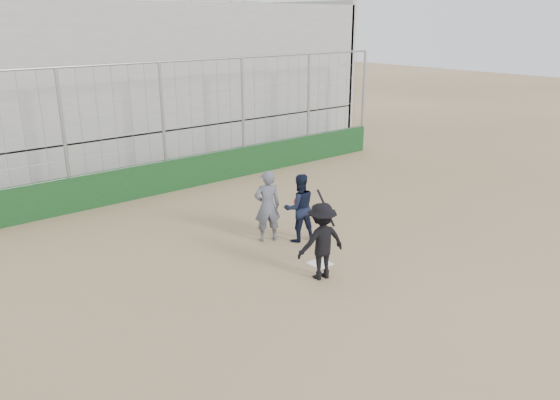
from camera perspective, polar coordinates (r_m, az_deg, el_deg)
ground at (r=12.31m, az=4.18°, el=-6.68°), size 90.00×90.00×0.00m
home_plate at (r=12.31m, az=4.18°, el=-6.63°), size 0.44×0.44×0.02m
backstop at (r=17.42m, az=-11.84°, el=3.90°), size 18.10×0.25×4.04m
bleachers at (r=21.53m, az=-18.56°, el=11.41°), size 20.25×6.70×6.98m
batter_at_plate at (r=11.38m, az=4.35°, el=-4.30°), size 1.17×0.84×1.82m
catcher_crouched at (r=13.32m, az=2.04°, el=-1.97°), size 0.96×0.82×1.15m
umpire at (r=13.26m, az=-1.33°, el=-1.01°), size 0.76×0.64×1.61m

